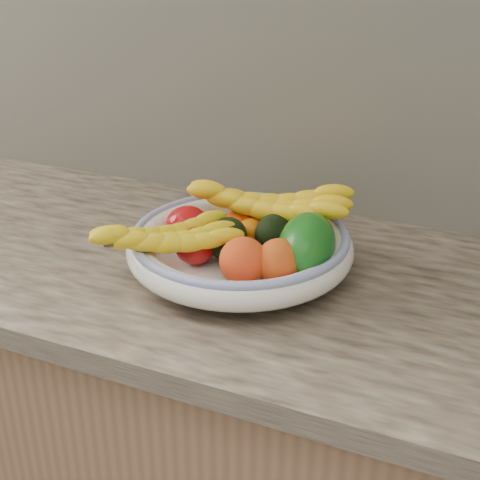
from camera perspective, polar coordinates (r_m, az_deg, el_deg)
name	(u,v)px	position (r m, az deg, el deg)	size (l,w,h in m)	color
kitchen_counter	(245,451)	(1.45, 0.42, -17.55)	(2.44, 0.66, 1.40)	brown
fruit_bowl	(240,246)	(1.15, 0.00, -0.51)	(0.39, 0.39, 0.08)	white
clementine_back_left	(238,223)	(1.23, -0.14, 1.50)	(0.05, 0.05, 0.05)	#FF5B05
clementine_back_right	(280,222)	(1.23, 3.40, 1.57)	(0.06, 0.06, 0.05)	#E95D04
clementine_back_mid	(251,231)	(1.19, 0.95, 0.75)	(0.05, 0.05, 0.05)	orange
clementine_extra	(247,223)	(1.22, 0.61, 1.48)	(0.05, 0.05, 0.04)	#F26005
tomato_left	(188,226)	(1.19, -4.48, 1.17)	(0.08, 0.08, 0.07)	#B5080D
tomato_near_left	(195,246)	(1.12, -3.85, -0.48)	(0.07, 0.07, 0.06)	#AA0D0F
avocado_center	(227,238)	(1.14, -1.09, 0.13)	(0.07, 0.10, 0.07)	black
avocado_right	(275,231)	(1.17, 3.04, 0.75)	(0.06, 0.09, 0.06)	black
green_mango	(307,245)	(1.10, 5.72, -0.41)	(0.09, 0.14, 0.10)	#105511
peach_front	(243,261)	(1.06, 0.27, -1.78)	(0.08, 0.08, 0.08)	orange
peach_right	(279,261)	(1.06, 3.35, -1.78)	(0.07, 0.07, 0.07)	orange
banana_bunch_back	(268,209)	(1.20, 2.38, 2.68)	(0.32, 0.12, 0.09)	yellow
banana_bunch_front	(166,242)	(1.10, -6.34, -0.14)	(0.26, 0.11, 0.07)	yellow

